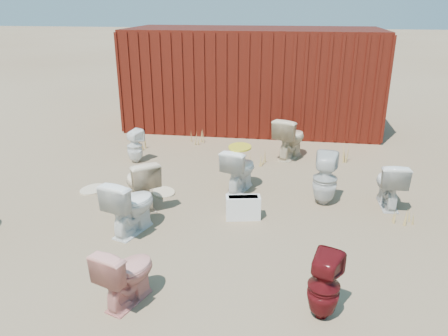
# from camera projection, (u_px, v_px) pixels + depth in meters

# --- Properties ---
(ground) EXTENTS (100.00, 100.00, 0.00)m
(ground) POSITION_uv_depth(u_px,v_px,m) (218.00, 217.00, 6.46)
(ground) COLOR brown
(ground) RESTS_ON ground
(shipping_container) EXTENTS (6.00, 2.40, 2.40)m
(shipping_container) POSITION_uv_depth(u_px,v_px,m) (253.00, 79.00, 10.83)
(shipping_container) COLOR #46140B
(shipping_container) RESTS_ON ground
(toilet_front_pink) EXTENTS (0.59, 0.77, 0.69)m
(toilet_front_pink) POSITION_uv_depth(u_px,v_px,m) (127.00, 273.00, 4.52)
(toilet_front_pink) COLOR #DF8B81
(toilet_front_pink) RESTS_ON ground
(toilet_front_c) EXTENTS (0.67, 0.88, 0.79)m
(toilet_front_c) POSITION_uv_depth(u_px,v_px,m) (131.00, 205.00, 5.92)
(toilet_front_c) COLOR white
(toilet_front_c) RESTS_ON ground
(toilet_front_maroon) EXTENTS (0.42, 0.43, 0.72)m
(toilet_front_maroon) POSITION_uv_depth(u_px,v_px,m) (324.00, 286.00, 4.30)
(toilet_front_maroon) COLOR #580F12
(toilet_front_maroon) RESTS_ON ground
(toilet_front_e) EXTENTS (0.43, 0.73, 0.74)m
(toilet_front_e) POSITION_uv_depth(u_px,v_px,m) (390.00, 184.00, 6.70)
(toilet_front_e) COLOR silver
(toilet_front_e) RESTS_ON ground
(toilet_back_a) EXTENTS (0.41, 0.41, 0.66)m
(toilet_back_a) POSITION_uv_depth(u_px,v_px,m) (135.00, 146.00, 8.56)
(toilet_back_a) COLOR white
(toilet_back_a) RESTS_ON ground
(toilet_back_beige_left) EXTENTS (0.81, 0.88, 0.79)m
(toilet_back_beige_left) POSITION_uv_depth(u_px,v_px,m) (141.00, 183.00, 6.66)
(toilet_back_beige_left) COLOR beige
(toilet_back_beige_left) RESTS_ON ground
(toilet_back_beige_right) EXTENTS (0.76, 0.94, 0.84)m
(toilet_back_beige_right) POSITION_uv_depth(u_px,v_px,m) (290.00, 138.00, 8.78)
(toilet_back_beige_right) COLOR beige
(toilet_back_beige_right) RESTS_ON ground
(toilet_back_yellowlid) EXTENTS (0.63, 0.83, 0.75)m
(toilet_back_yellowlid) POSITION_uv_depth(u_px,v_px,m) (240.00, 169.00, 7.27)
(toilet_back_yellowlid) COLOR white
(toilet_back_yellowlid) RESTS_ON ground
(toilet_back_e) EXTENTS (0.42, 0.43, 0.83)m
(toilet_back_e) POSITION_uv_depth(u_px,v_px,m) (325.00, 179.00, 6.75)
(toilet_back_e) COLOR silver
(toilet_back_e) RESTS_ON ground
(yellow_lid) EXTENTS (0.38, 0.47, 0.02)m
(yellow_lid) POSITION_uv_depth(u_px,v_px,m) (240.00, 147.00, 7.13)
(yellow_lid) COLOR gold
(yellow_lid) RESTS_ON toilet_back_yellowlid
(loose_tank) EXTENTS (0.53, 0.29, 0.35)m
(loose_tank) POSITION_uv_depth(u_px,v_px,m) (243.00, 208.00, 6.36)
(loose_tank) COLOR silver
(loose_tank) RESTS_ON ground
(loose_lid_near) EXTENTS (0.51, 0.58, 0.02)m
(loose_lid_near) POSITION_uv_depth(u_px,v_px,m) (93.00, 189.00, 7.38)
(loose_lid_near) COLOR beige
(loose_lid_near) RESTS_ON ground
(loose_lid_far) EXTENTS (0.55, 0.59, 0.02)m
(loose_lid_far) POSITION_uv_depth(u_px,v_px,m) (164.00, 192.00, 7.27)
(loose_lid_far) COLOR beige
(loose_lid_far) RESTS_ON ground
(weed_clump_a) EXTENTS (0.36, 0.36, 0.33)m
(weed_clump_a) POSITION_uv_depth(u_px,v_px,m) (142.00, 143.00, 9.29)
(weed_clump_a) COLOR #A98943
(weed_clump_a) RESTS_ON ground
(weed_clump_b) EXTENTS (0.32, 0.32, 0.27)m
(weed_clump_b) POSITION_uv_depth(u_px,v_px,m) (257.00, 158.00, 8.50)
(weed_clump_b) COLOR #A98943
(weed_clump_b) RESTS_ON ground
(weed_clump_c) EXTENTS (0.36, 0.36, 0.35)m
(weed_clump_c) POSITION_uv_depth(u_px,v_px,m) (339.00, 152.00, 8.71)
(weed_clump_c) COLOR #A98943
(weed_clump_c) RESTS_ON ground
(weed_clump_d) EXTENTS (0.30, 0.30, 0.28)m
(weed_clump_d) POSITION_uv_depth(u_px,v_px,m) (196.00, 137.00, 9.80)
(weed_clump_d) COLOR #A98943
(weed_clump_d) RESTS_ON ground
(weed_clump_e) EXTENTS (0.34, 0.34, 0.27)m
(weed_clump_e) POSITION_uv_depth(u_px,v_px,m) (292.00, 142.00, 9.49)
(weed_clump_e) COLOR #A98943
(weed_clump_e) RESTS_ON ground
(weed_clump_f) EXTENTS (0.28, 0.28, 0.23)m
(weed_clump_f) POSITION_uv_depth(u_px,v_px,m) (403.00, 214.00, 6.29)
(weed_clump_f) COLOR #A98943
(weed_clump_f) RESTS_ON ground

